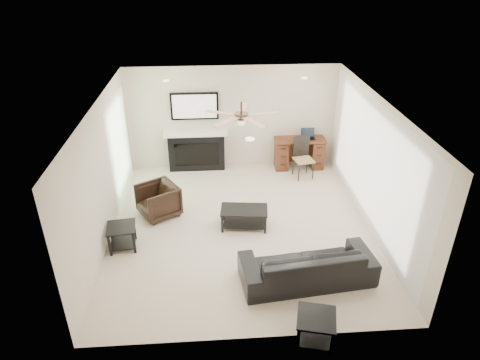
{
  "coord_description": "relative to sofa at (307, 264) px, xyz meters",
  "views": [
    {
      "loc": [
        -0.53,
        -6.95,
        4.8
      ],
      "look_at": [
        -0.03,
        0.02,
        1.03
      ],
      "focal_mm": 32.0,
      "sensor_mm": 36.0,
      "label": 1
    }
  ],
  "objects": [
    {
      "name": "room_shell",
      "position": [
        -0.76,
        1.68,
        1.37
      ],
      "size": [
        5.5,
        5.54,
        2.52
      ],
      "color": "beige",
      "rests_on": "ground"
    },
    {
      "name": "desk_chair",
      "position": [
        0.66,
        3.58,
        0.17
      ],
      "size": [
        0.5,
        0.52,
        0.97
      ],
      "primitive_type": "cube",
      "rotation": [
        0.0,
        0.0,
        0.21
      ],
      "color": "black",
      "rests_on": "ground"
    },
    {
      "name": "coffee_table",
      "position": [
        -0.9,
        1.6,
        -0.12
      ],
      "size": [
        0.95,
        0.6,
        0.4
      ],
      "primitive_type": "cube",
      "rotation": [
        0.0,
        0.0,
        -0.11
      ],
      "color": "black",
      "rests_on": "ground"
    },
    {
      "name": "sofa",
      "position": [
        0.0,
        0.0,
        0.0
      ],
      "size": [
        2.24,
        1.09,
        0.63
      ],
      "primitive_type": "imported",
      "rotation": [
        0.0,
        0.0,
        3.26
      ],
      "color": "black",
      "rests_on": "ground"
    },
    {
      "name": "end_table_near",
      "position": [
        -0.15,
        -1.25,
        -0.09
      ],
      "size": [
        0.63,
        0.63,
        0.45
      ],
      "primitive_type": "cube",
      "rotation": [
        0.0,
        0.0,
        -0.25
      ],
      "color": "black",
      "rests_on": "ground"
    },
    {
      "name": "armchair",
      "position": [
        -2.6,
        2.15,
        0.02
      ],
      "size": [
        1.0,
        1.0,
        0.67
      ],
      "primitive_type": "imported",
      "rotation": [
        0.0,
        0.0,
        -1.03
      ],
      "color": "black",
      "rests_on": "ground"
    },
    {
      "name": "fireplace_unit",
      "position": [
        -1.85,
        4.19,
        0.64
      ],
      "size": [
        1.52,
        0.34,
        1.91
      ],
      "primitive_type": "cube",
      "color": "black",
      "rests_on": "ground"
    },
    {
      "name": "end_table_left",
      "position": [
        -3.15,
        1.1,
        -0.09
      ],
      "size": [
        0.56,
        0.56,
        0.45
      ],
      "primitive_type": "cube",
      "rotation": [
        0.0,
        0.0,
        0.13
      ],
      "color": "black",
      "rests_on": "ground"
    },
    {
      "name": "desk",
      "position": [
        0.66,
        4.13,
        0.06
      ],
      "size": [
        1.22,
        0.56,
        0.76
      ],
      "primitive_type": "cube",
      "color": "#3B1D0E",
      "rests_on": "ground"
    },
    {
      "name": "laptop",
      "position": [
        0.86,
        4.11,
        0.56
      ],
      "size": [
        0.33,
        0.24,
        0.23
      ],
      "primitive_type": "cube",
      "color": "black",
      "rests_on": "desk"
    }
  ]
}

